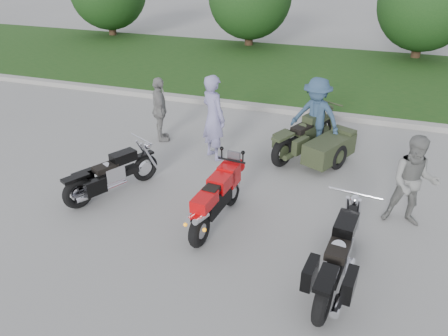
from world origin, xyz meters
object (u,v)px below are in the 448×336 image
(person_denim, at_px, (316,117))
(cruiser_right, at_px, (337,260))
(cruiser_sidecar, at_px, (318,144))
(person_back, at_px, (160,110))
(person_stripe, at_px, (213,118))
(person_grey, at_px, (413,182))
(cruiser_left, at_px, (109,176))
(sportbike_red, at_px, (216,198))

(person_denim, bearing_deg, cruiser_right, -60.35)
(cruiser_sidecar, height_order, person_back, person_back)
(cruiser_right, relative_size, cruiser_sidecar, 1.07)
(person_stripe, distance_m, person_grey, 4.31)
(cruiser_right, height_order, cruiser_sidecar, cruiser_sidecar)
(person_grey, xyz_separation_m, person_denim, (-1.98, 2.31, 0.07))
(cruiser_sidecar, bearing_deg, person_stripe, -141.18)
(cruiser_right, height_order, person_grey, person_grey)
(cruiser_left, bearing_deg, sportbike_red, 20.55)
(cruiser_sidecar, relative_size, person_back, 1.38)
(cruiser_right, relative_size, person_back, 1.47)
(cruiser_left, height_order, person_denim, person_denim)
(cruiser_left, distance_m, person_grey, 5.50)
(cruiser_right, distance_m, person_stripe, 4.57)
(person_back, bearing_deg, cruiser_right, -160.82)
(cruiser_left, xyz_separation_m, cruiser_sidecar, (3.59, 2.75, 0.01))
(cruiser_left, xyz_separation_m, person_grey, (5.41, 0.84, 0.42))
(person_stripe, xyz_separation_m, person_grey, (4.08, -1.36, -0.13))
(sportbike_red, bearing_deg, person_stripe, 116.23)
(cruiser_left, relative_size, cruiser_right, 0.82)
(cruiser_left, xyz_separation_m, person_back, (-0.21, 2.67, 0.38))
(person_grey, height_order, person_denim, person_denim)
(cruiser_left, bearing_deg, cruiser_right, 13.04)
(person_stripe, bearing_deg, person_grey, -163.49)
(sportbike_red, xyz_separation_m, person_stripe, (-0.95, 2.48, 0.42))
(cruiser_left, relative_size, cruiser_sidecar, 0.87)
(person_denim, relative_size, person_back, 1.13)
(person_stripe, height_order, person_back, person_stripe)
(cruiser_right, bearing_deg, cruiser_left, 172.29)
(person_grey, bearing_deg, person_back, 160.06)
(cruiser_sidecar, distance_m, person_grey, 2.67)
(sportbike_red, height_order, person_grey, person_grey)
(cruiser_left, distance_m, person_stripe, 2.64)
(cruiser_right, height_order, person_back, person_back)
(sportbike_red, height_order, person_back, person_back)
(person_grey, bearing_deg, cruiser_right, -118.84)
(person_stripe, distance_m, person_back, 1.62)
(sportbike_red, distance_m, cruiser_left, 2.30)
(cruiser_sidecar, relative_size, person_stripe, 1.14)
(cruiser_sidecar, xyz_separation_m, person_grey, (1.83, -1.91, 0.41))
(sportbike_red, relative_size, cruiser_right, 0.83)
(cruiser_left, height_order, cruiser_right, cruiser_right)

